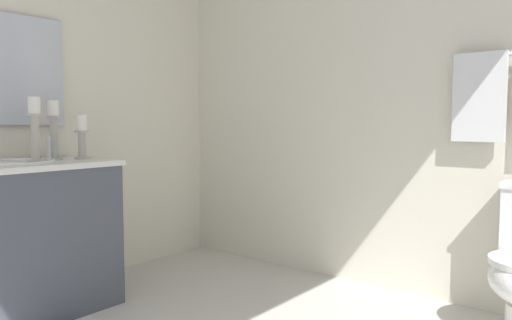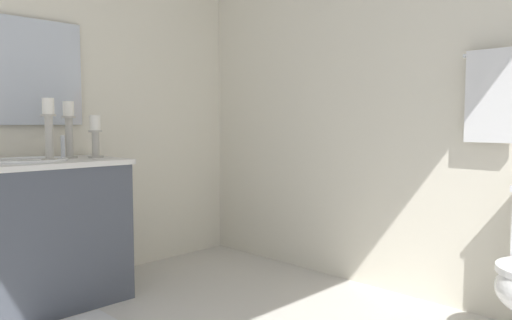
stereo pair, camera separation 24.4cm
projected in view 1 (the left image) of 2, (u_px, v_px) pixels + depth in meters
The scene contains 8 objects.
wall_back at pixel (370, 95), 3.10m from camera, with size 3.09×0.04×2.45m, color silver.
wall_left at pixel (19, 93), 2.91m from camera, with size 0.04×2.99×2.45m, color silver.
vanity_cabinet at pixel (18, 240), 2.62m from camera, with size 0.58×1.00×0.84m.
sink_basin at pixel (15, 170), 2.59m from camera, with size 0.40×0.40×0.24m.
candle_holder_tall at pixel (82, 136), 2.85m from camera, with size 0.09×0.09×0.26m.
candle_holder_short at pixel (54, 128), 2.80m from camera, with size 0.09×0.09×0.34m.
candle_holder_mid at pixel (35, 127), 2.61m from camera, with size 0.09×0.09×0.35m.
towel_near_vanity at pixel (479, 97), 2.62m from camera, with size 0.27×0.03×0.48m, color white.
Camera 1 is at (1.40, -1.39, 1.05)m, focal length 34.18 mm.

